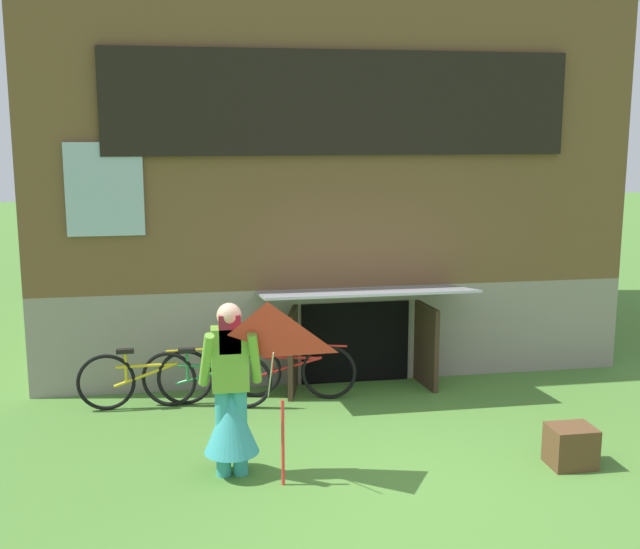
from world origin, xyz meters
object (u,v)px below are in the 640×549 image
(person, at_px, (231,404))
(wooden_crate, at_px, (571,446))
(bicycle_yellow, at_px, (146,379))
(bicycle_red, at_px, (291,370))
(bicycle_green, at_px, (206,379))
(kite, at_px, (268,348))

(person, relative_size, wooden_crate, 3.87)
(person, bearing_deg, bicycle_yellow, 102.52)
(bicycle_red, relative_size, bicycle_green, 1.02)
(kite, height_order, bicycle_green, kite)
(bicycle_red, relative_size, wooden_crate, 3.58)
(wooden_crate, bearing_deg, kite, -177.24)
(person, bearing_deg, wooden_crate, -16.89)
(bicycle_red, xyz_separation_m, wooden_crate, (2.42, -2.42, -0.15))
(kite, bearing_deg, person, 121.67)
(bicycle_red, distance_m, bicycle_yellow, 1.72)
(person, distance_m, wooden_crate, 3.32)
(person, height_order, bicycle_green, person)
(bicycle_red, height_order, bicycle_yellow, bicycle_yellow)
(person, relative_size, bicycle_red, 1.08)
(bicycle_green, xyz_separation_m, bicycle_yellow, (-0.70, 0.12, 0.01))
(kite, relative_size, bicycle_yellow, 1.08)
(person, distance_m, kite, 0.89)
(wooden_crate, bearing_deg, bicycle_yellow, 150.10)
(kite, xyz_separation_m, bicycle_yellow, (-1.18, 2.52, -1.02))
(person, xyz_separation_m, kite, (0.30, -0.49, 0.67))
(bicycle_green, distance_m, wooden_crate, 4.13)
(bicycle_green, bearing_deg, bicycle_red, 23.30)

